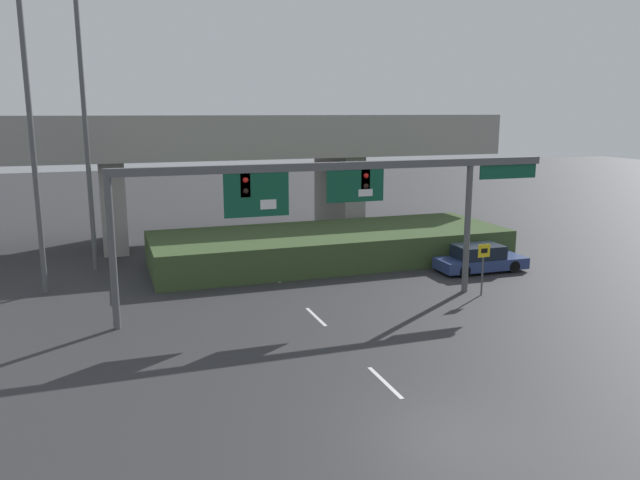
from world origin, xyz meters
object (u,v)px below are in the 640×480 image
at_px(signal_gantry, 333,189).
at_px(parked_sedan_near_right, 480,259).
at_px(highway_light_pole_near, 31,134).
at_px(highway_light_pole_far, 82,87).
at_px(speed_limit_sign, 483,261).

xyz_separation_m(signal_gantry, parked_sedan_near_right, (9.31, 3.01, -4.41)).
xyz_separation_m(highway_light_pole_near, highway_light_pole_far, (2.17, 3.65, 2.15)).
relative_size(speed_limit_sign, highway_light_pole_far, 0.14).
bearing_deg(highway_light_pole_near, highway_light_pole_far, 59.32).
bearing_deg(parked_sedan_near_right, speed_limit_sign, -120.72).
xyz_separation_m(highway_light_pole_far, parked_sedan_near_right, (18.98, -6.89, -8.72)).
bearing_deg(signal_gantry, highway_light_pole_far, 134.33).
bearing_deg(parked_sedan_near_right, highway_light_pole_far, 161.35).
bearing_deg(highway_light_pole_near, parked_sedan_near_right, -8.70).
height_order(signal_gantry, speed_limit_sign, signal_gantry).
distance_m(signal_gantry, highway_light_pole_far, 14.49).
distance_m(highway_light_pole_near, highway_light_pole_far, 4.76).
bearing_deg(speed_limit_sign, parked_sedan_near_right, 57.98).
height_order(signal_gantry, highway_light_pole_far, highway_light_pole_far).
xyz_separation_m(signal_gantry, highway_light_pole_far, (-9.67, 9.90, 4.31)).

